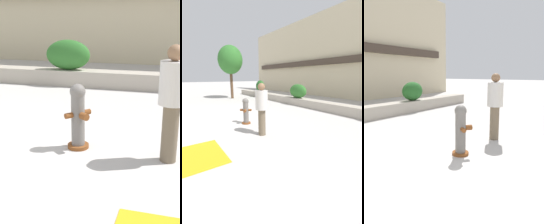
{
  "view_description": "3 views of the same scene",
  "coord_description": "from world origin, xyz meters",
  "views": [
    {
      "loc": [
        3.25,
        -3.44,
        2.05
      ],
      "look_at": [
        1.75,
        1.77,
        0.44
      ],
      "focal_mm": 50.0,
      "sensor_mm": 36.0,
      "label": 1
    },
    {
      "loc": [
        7.3,
        -1.44,
        1.91
      ],
      "look_at": [
        2.49,
        1.93,
        0.54
      ],
      "focal_mm": 24.0,
      "sensor_mm": 36.0,
      "label": 2
    },
    {
      "loc": [
        -2.01,
        -1.31,
        1.71
      ],
      "look_at": [
        2.25,
        1.66,
        0.8
      ],
      "focal_mm": 35.0,
      "sensor_mm": 36.0,
      "label": 3
    }
  ],
  "objects": [
    {
      "name": "pedestrian",
      "position": [
        3.19,
        1.03,
        0.99
      ],
      "size": [
        0.42,
        0.42,
        1.73
      ],
      "color": "brown",
      "rests_on": "ground"
    },
    {
      "name": "fire_hydrant",
      "position": [
        1.74,
        1.13,
        0.55
      ],
      "size": [
        0.49,
        0.49,
        1.08
      ],
      "color": "brown",
      "rests_on": "ground"
    },
    {
      "name": "hedge_bush_2",
      "position": [
        5.13,
        6.0,
        0.93
      ],
      "size": [
        1.13,
        0.65,
        0.85
      ],
      "primitive_type": "ellipsoid",
      "color": "#235B23",
      "rests_on": "planter_wall_low"
    },
    {
      "name": "ground_plane",
      "position": [
        0.0,
        0.0,
        0.0
      ],
      "size": [
        120.0,
        120.0,
        0.0
      ],
      "primitive_type": "plane",
      "color": "#BCB7B2"
    }
  ]
}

